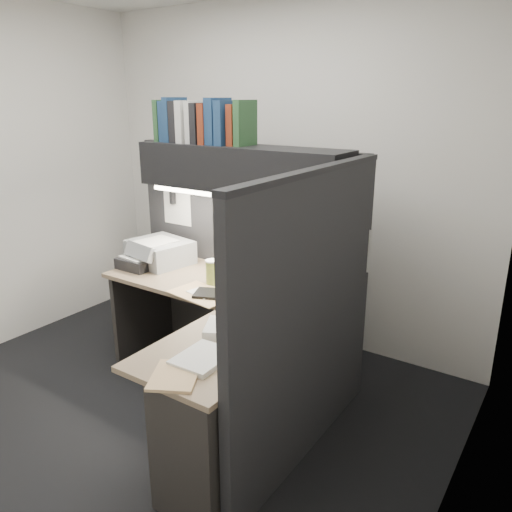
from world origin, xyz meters
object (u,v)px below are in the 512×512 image
coffee_cup (212,273)px  notebook_stack (138,263)px  telephone (320,284)px  printer (160,252)px  desk (208,368)px  overhead_shelf (240,168)px  monitor (265,252)px  keyboard (233,296)px

coffee_cup → notebook_stack: coffee_cup is taller
telephone → printer: bearing=-161.1°
desk → notebook_stack: bearing=156.2°
overhead_shelf → monitor: (0.18, 0.05, -0.57)m
overhead_shelf → telephone: overhead_shelf is taller
telephone → notebook_stack: bearing=-153.7°
coffee_cup → printer: size_ratio=0.37×
printer → notebook_stack: (-0.05, -0.19, -0.05)m
keyboard → notebook_stack: 0.94m
printer → notebook_stack: printer is taller
notebook_stack → keyboard: bearing=-4.1°
overhead_shelf → coffee_cup: bearing=-104.3°
coffee_cup → telephone: bearing=23.8°
overhead_shelf → notebook_stack: size_ratio=5.78×
monitor → keyboard: monitor is taller
desk → keyboard: keyboard is taller
overhead_shelf → notebook_stack: overhead_shelf is taller
coffee_cup → notebook_stack: (-0.68, -0.04, -0.04)m
desk → keyboard: 0.51m
telephone → monitor: bearing=-167.5°
desk → coffee_cup: 0.72m
telephone → printer: size_ratio=0.58×
desk → printer: bearing=146.9°
overhead_shelf → telephone: size_ratio=6.02×
overhead_shelf → notebook_stack: (-0.75, -0.29, -0.73)m
notebook_stack → monitor: bearing=20.0°
desk → printer: (-0.99, 0.65, 0.38)m
coffee_cup → notebook_stack: bearing=-176.3°
notebook_stack → printer: bearing=73.6°
overhead_shelf → notebook_stack: 1.08m
monitor → notebook_stack: monitor is taller
keyboard → overhead_shelf: bearing=94.8°
coffee_cup → printer: printer is taller
desk → printer: printer is taller
monitor → keyboard: size_ratio=1.00×
keyboard → desk: bearing=-98.9°
overhead_shelf → monitor: 0.60m
monitor → notebook_stack: 1.00m
desk → telephone: size_ratio=6.61×
coffee_cup → desk: bearing=-54.3°
monitor → notebook_stack: (-0.92, -0.34, -0.16)m
monitor → printer: 0.89m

